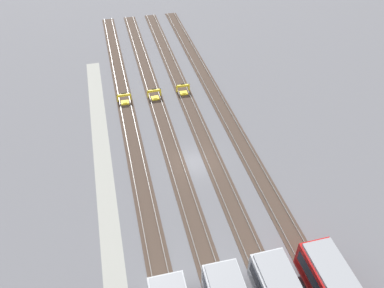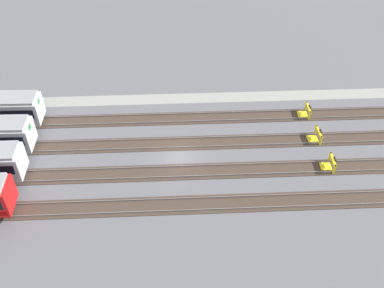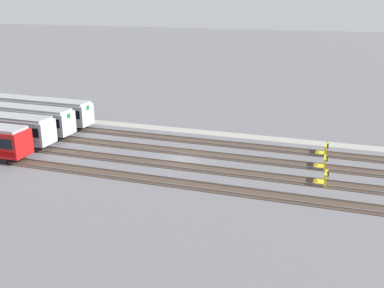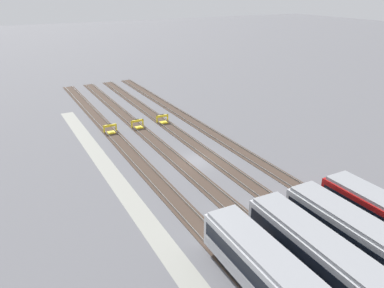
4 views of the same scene
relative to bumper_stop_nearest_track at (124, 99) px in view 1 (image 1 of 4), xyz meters
name	(u,v)px [view 1 (image 1 of 4)]	position (x,y,z in m)	size (l,w,h in m)	color
ground_plane	(195,163)	(14.43, 6.41, -0.51)	(400.00, 400.00, 0.00)	slate
service_walkway	(104,178)	(14.43, -3.84, -0.51)	(54.00, 2.00, 0.01)	#9E9E93
rail_track_nearest	(139,172)	(14.43, 0.00, -0.47)	(90.00, 2.24, 0.21)	#47382D
rail_track_near_inner	(176,165)	(14.43, 4.27, -0.47)	(90.00, 2.24, 0.21)	#47382D
rail_track_middle	(212,159)	(14.43, 8.54, -0.47)	(90.00, 2.24, 0.21)	#47382D
rail_track_far_inner	(247,153)	(14.43, 12.81, -0.47)	(90.00, 2.24, 0.21)	#47382D
bumper_stop_nearest_track	(124,99)	(0.00, 0.00, 0.00)	(1.36, 2.00, 1.22)	yellow
bumper_stop_near_inner_track	(155,95)	(-0.10, 4.28, 0.00)	(1.36, 2.01, 1.22)	yellow
bumper_stop_middle_track	(183,90)	(-0.39, 8.53, 0.00)	(1.37, 2.01, 1.22)	yellow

